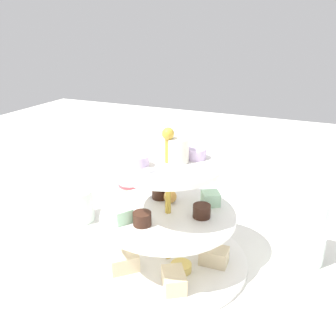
# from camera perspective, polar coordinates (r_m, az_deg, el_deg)

# --- Properties ---
(ground_plane) EXTENTS (2.40, 2.40, 0.00)m
(ground_plane) POSITION_cam_1_polar(r_m,az_deg,el_deg) (0.69, 0.00, -14.54)
(ground_plane) COLOR silver
(tiered_serving_stand) EXTENTS (0.29, 0.29, 0.25)m
(tiered_serving_stand) POSITION_cam_1_polar(r_m,az_deg,el_deg) (0.64, 0.05, -9.12)
(tiered_serving_stand) COLOR white
(tiered_serving_stand) RESTS_ON ground_plane
(water_glass_tall_right) EXTENTS (0.07, 0.07, 0.12)m
(water_glass_tall_right) POSITION_cam_1_polar(r_m,az_deg,el_deg) (0.70, 21.08, -9.23)
(water_glass_tall_right) COLOR silver
(water_glass_tall_right) RESTS_ON ground_plane
(water_glass_short_left) EXTENTS (0.06, 0.06, 0.07)m
(water_glass_short_left) POSITION_cam_1_polar(r_m,az_deg,el_deg) (0.82, -13.74, -5.68)
(water_glass_short_left) COLOR silver
(water_glass_short_left) RESTS_ON ground_plane
(teacup_with_saucer) EXTENTS (0.09, 0.09, 0.05)m
(teacup_with_saucer) POSITION_cam_1_polar(r_m,az_deg,el_deg) (0.89, -5.86, -3.82)
(teacup_with_saucer) COLOR white
(teacup_with_saucer) RESTS_ON ground_plane
(butter_knife_right) EXTENTS (0.17, 0.04, 0.00)m
(butter_knife_right) POSITION_cam_1_polar(r_m,az_deg,el_deg) (0.93, 8.05, -4.42)
(butter_knife_right) COLOR silver
(butter_knife_right) RESTS_ON ground_plane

